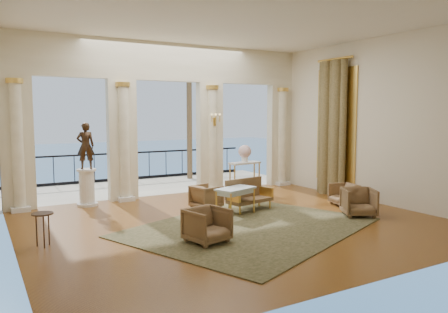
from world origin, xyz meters
TOP-DOWN VIEW (x-y plane):
  - floor at (0.00, 0.00)m, footprint 9.00×9.00m
  - room_walls at (0.00, -1.12)m, footprint 9.00×9.00m
  - arcade at (-0.00, 3.82)m, footprint 9.00×0.56m
  - terrace at (0.00, 5.80)m, footprint 10.00×3.60m
  - balustrade at (0.00, 7.40)m, footprint 9.00×0.06m
  - palm_tree at (2.00, 6.60)m, footprint 2.00×2.00m
  - sea at (0.00, 60.00)m, footprint 160.00×160.00m
  - curtain at (4.28, 1.50)m, footprint 0.33×1.40m
  - window_frame at (4.47, 1.50)m, footprint 0.04×1.60m
  - wall_sconce at (1.40, 3.51)m, footprint 0.30×0.11m
  - rug at (0.06, -0.54)m, footprint 6.07×5.45m
  - armchair_a at (-1.26, -1.05)m, footprint 0.86×0.82m
  - armchair_b at (2.88, -0.95)m, footprint 0.97×0.96m
  - armchair_c at (3.50, 0.14)m, footprint 0.71×0.74m
  - armchair_d at (0.11, 1.61)m, footprint 0.75×0.78m
  - settee at (0.93, 0.93)m, footprint 1.28×0.72m
  - game_table at (0.38, 0.60)m, footprint 1.10×0.83m
  - pedestal at (-2.49, 3.50)m, footprint 0.54×0.54m
  - statue at (-2.49, 3.50)m, footprint 0.48×0.35m
  - console_table at (2.20, 3.05)m, footprint 1.05×0.51m
  - urn at (2.20, 3.05)m, footprint 0.40×0.40m
  - side_table at (-4.00, 0.25)m, footprint 0.39×0.39m

SIDE VIEW (x-z plane):
  - sea at x=0.00m, z-range -6.00..-6.00m
  - terrace at x=0.00m, z-range -0.10..0.00m
  - floor at x=0.00m, z-range 0.00..0.00m
  - rug at x=0.06m, z-range 0.00..0.02m
  - armchair_c at x=3.50m, z-range 0.00..0.64m
  - armchair_d at x=0.11m, z-range 0.00..0.68m
  - armchair_a at x=-1.26m, z-range 0.00..0.74m
  - armchair_b at x=2.88m, z-range 0.00..0.75m
  - settee at x=0.93m, z-range 0.00..0.80m
  - balustrade at x=0.00m, z-range -0.11..0.92m
  - pedestal at x=-2.49m, z-range -0.02..0.97m
  - side_table at x=-4.00m, z-range 0.23..0.86m
  - game_table at x=0.38m, z-range 0.27..0.94m
  - console_table at x=2.20m, z-range 0.31..1.27m
  - urn at x=2.20m, z-range 0.99..1.52m
  - statue at x=-2.49m, z-range 0.99..2.22m
  - curtain at x=4.28m, z-range -0.03..4.06m
  - window_frame at x=4.47m, z-range 0.40..3.80m
  - wall_sconce at x=1.40m, z-range 2.06..2.40m
  - arcade at x=0.00m, z-range 0.33..4.83m
  - room_walls at x=0.00m, z-range -1.62..7.38m
  - palm_tree at x=2.00m, z-range 1.84..6.34m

